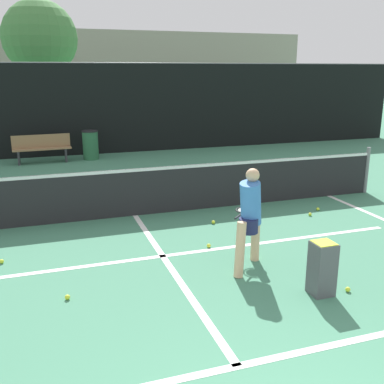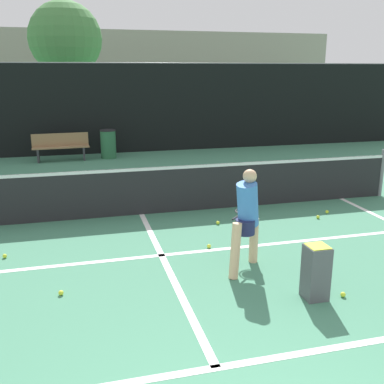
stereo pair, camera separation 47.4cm
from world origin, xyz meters
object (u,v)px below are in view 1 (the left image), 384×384
(player_practicing, at_px, (250,215))
(ball_hopper, at_px, (322,267))
(courtside_bench, at_px, (42,148))
(trash_bin, at_px, (91,145))
(parked_car, at_px, (18,129))

(player_practicing, xyz_separation_m, ball_hopper, (0.53, -1.06, -0.43))
(courtside_bench, xyz_separation_m, trash_bin, (1.49, 0.09, -0.01))
(ball_hopper, bearing_deg, player_practicing, 116.65)
(player_practicing, height_order, courtside_bench, player_practicing)
(ball_hopper, bearing_deg, parked_car, 106.59)
(parked_car, bearing_deg, courtside_bench, -77.66)
(player_practicing, relative_size, trash_bin, 1.59)
(player_practicing, height_order, ball_hopper, player_practicing)
(ball_hopper, bearing_deg, trash_bin, 100.04)
(courtside_bench, bearing_deg, player_practicing, -75.97)
(trash_bin, bearing_deg, player_practicing, -82.07)
(trash_bin, relative_size, parked_car, 0.21)
(ball_hopper, height_order, parked_car, parked_car)
(ball_hopper, height_order, trash_bin, trash_bin)
(trash_bin, distance_m, parked_car, 4.21)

